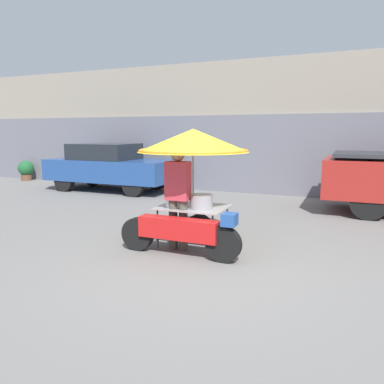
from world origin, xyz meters
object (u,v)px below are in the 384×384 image
at_px(vendor_motorcycle_cart, 192,156).
at_px(vendor_person, 178,193).
at_px(potted_plant, 26,170).
at_px(parked_car, 109,166).

xyz_separation_m(vendor_motorcycle_cart, vendor_person, (-0.15, -0.22, -0.58)).
xyz_separation_m(vendor_motorcycle_cart, potted_plant, (-9.32, 5.31, -1.09)).
relative_size(vendor_person, parked_car, 0.40).
height_order(vendor_motorcycle_cart, parked_car, vendor_motorcycle_cart).
bearing_deg(potted_plant, vendor_motorcycle_cart, -29.65).
distance_m(parked_car, potted_plant, 4.61).
xyz_separation_m(vendor_person, potted_plant, (-9.18, 5.53, -0.51)).
bearing_deg(vendor_person, parked_car, 134.76).
bearing_deg(vendor_motorcycle_cart, vendor_person, -123.34).
xyz_separation_m(vendor_motorcycle_cart, parked_car, (-4.81, 4.48, -0.72)).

